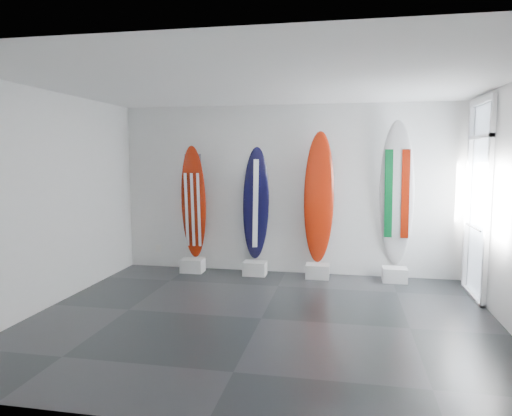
% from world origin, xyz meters
% --- Properties ---
extents(floor, '(6.00, 6.00, 0.00)m').
position_xyz_m(floor, '(0.00, 0.00, 0.00)').
color(floor, black).
rests_on(floor, ground).
extents(ceiling, '(6.00, 6.00, 0.00)m').
position_xyz_m(ceiling, '(0.00, 0.00, 3.00)').
color(ceiling, white).
rests_on(ceiling, wall_back).
extents(wall_back, '(6.00, 0.00, 6.00)m').
position_xyz_m(wall_back, '(0.00, 2.50, 1.50)').
color(wall_back, silver).
rests_on(wall_back, ground).
extents(wall_front, '(6.00, 0.00, 6.00)m').
position_xyz_m(wall_front, '(0.00, -2.50, 1.50)').
color(wall_front, silver).
rests_on(wall_front, ground).
extents(wall_left, '(0.00, 5.00, 5.00)m').
position_xyz_m(wall_left, '(-3.00, 0.00, 1.50)').
color(wall_left, silver).
rests_on(wall_left, ground).
extents(display_block_usa, '(0.40, 0.30, 0.24)m').
position_xyz_m(display_block_usa, '(-1.66, 2.18, 0.12)').
color(display_block_usa, silver).
rests_on(display_block_usa, floor).
extents(surfboard_usa, '(0.46, 0.22, 2.05)m').
position_xyz_m(surfboard_usa, '(-1.66, 2.28, 1.26)').
color(surfboard_usa, maroon).
rests_on(surfboard_usa, display_block_usa).
extents(display_block_navy, '(0.40, 0.30, 0.24)m').
position_xyz_m(display_block_navy, '(-0.51, 2.18, 0.12)').
color(display_block_navy, silver).
rests_on(display_block_navy, floor).
extents(surfboard_navy, '(0.56, 0.52, 2.03)m').
position_xyz_m(surfboard_navy, '(-0.51, 2.28, 1.25)').
color(surfboard_navy, black).
rests_on(surfboard_navy, display_block_navy).
extents(display_block_swiss, '(0.40, 0.30, 0.24)m').
position_xyz_m(display_block_swiss, '(0.60, 2.18, 0.12)').
color(display_block_swiss, silver).
rests_on(display_block_swiss, floor).
extents(surfboard_swiss, '(0.55, 0.32, 2.28)m').
position_xyz_m(surfboard_swiss, '(0.60, 2.28, 1.38)').
color(surfboard_swiss, maroon).
rests_on(surfboard_swiss, display_block_swiss).
extents(display_block_italy, '(0.40, 0.30, 0.24)m').
position_xyz_m(display_block_italy, '(1.88, 2.18, 0.12)').
color(display_block_italy, silver).
rests_on(display_block_italy, floor).
extents(surfboard_italy, '(0.63, 0.53, 2.45)m').
position_xyz_m(surfboard_italy, '(1.88, 2.28, 1.46)').
color(surfboard_italy, silver).
rests_on(surfboard_italy, display_block_italy).
extents(wall_outlet, '(0.09, 0.02, 0.13)m').
position_xyz_m(wall_outlet, '(-2.45, 2.48, 0.35)').
color(wall_outlet, silver).
rests_on(wall_outlet, wall_back).
extents(glass_door, '(0.12, 1.16, 2.85)m').
position_xyz_m(glass_door, '(2.97, 1.55, 1.43)').
color(glass_door, white).
rests_on(glass_door, floor).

